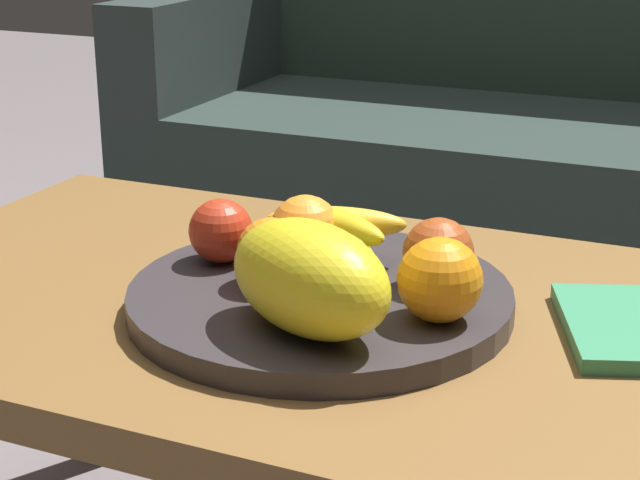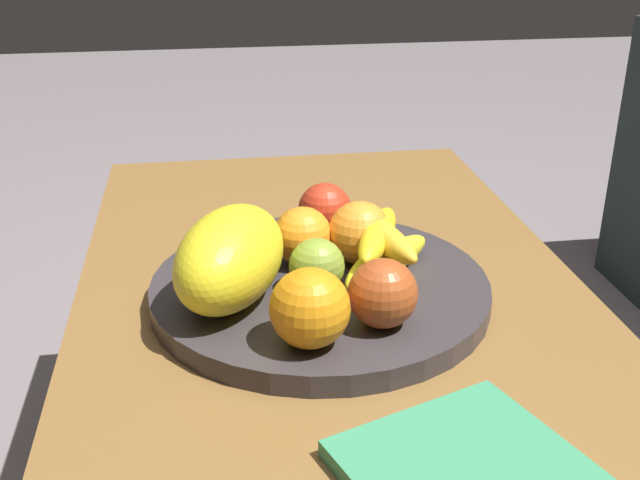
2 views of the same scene
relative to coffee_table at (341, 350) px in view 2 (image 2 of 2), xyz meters
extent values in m
cube|color=brown|center=(0.00, 0.00, 0.03)|extent=(1.12, 0.60, 0.04)
cylinder|color=brown|center=(-0.52, -0.26, -0.19)|extent=(0.05, 0.05, 0.40)
cylinder|color=brown|center=(-0.52, 0.26, -0.19)|extent=(0.05, 0.05, 0.40)
cylinder|color=#342F31|center=(-0.03, -0.02, 0.06)|extent=(0.39, 0.39, 0.03)
ellipsoid|color=yellow|center=(0.00, -0.12, 0.13)|extent=(0.20, 0.17, 0.10)
sphere|color=orange|center=(0.10, -0.05, 0.11)|extent=(0.08, 0.08, 0.08)
sphere|color=orange|center=(-0.08, -0.03, 0.11)|extent=(0.07, 0.07, 0.07)
sphere|color=orange|center=(-0.08, 0.03, 0.11)|extent=(0.08, 0.08, 0.08)
sphere|color=olive|center=(-0.01, -0.03, 0.10)|extent=(0.06, 0.06, 0.06)
sphere|color=#A7461D|center=(0.07, 0.03, 0.11)|extent=(0.07, 0.07, 0.07)
sphere|color=red|center=(-0.16, 0.01, 0.11)|extent=(0.07, 0.07, 0.07)
ellipsoid|color=yellow|center=(-0.04, 0.06, 0.09)|extent=(0.13, 0.13, 0.03)
ellipsoid|color=yellow|center=(-0.04, 0.05, 0.09)|extent=(0.14, 0.12, 0.03)
ellipsoid|color=yellow|center=(-0.05, 0.05, 0.12)|extent=(0.15, 0.09, 0.03)
ellipsoid|color=yellow|center=(-0.05, 0.05, 0.12)|extent=(0.15, 0.07, 0.03)
camera|label=1|loc=(0.35, -0.90, 0.46)|focal=58.02mm
camera|label=2|loc=(0.75, -0.14, 0.48)|focal=43.65mm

